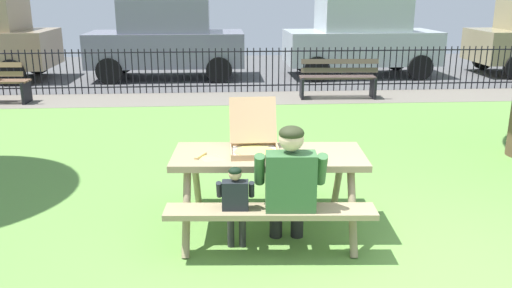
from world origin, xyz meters
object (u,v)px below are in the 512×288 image
(parked_car_center, at_px, (166,39))
(parked_car_right, at_px, (361,37))
(pizza_box_open, at_px, (254,142))
(picnic_table_foreground, at_px, (268,171))
(child_at_table, at_px, (236,201))
(pizza_slice_on_table, at_px, (209,157))
(adult_at_table, at_px, (290,184))
(park_bench_center, at_px, (338,79))

(parked_car_center, bearing_deg, parked_car_right, 0.00)
(pizza_box_open, bearing_deg, picnic_table_foreground, -32.48)
(pizza_box_open, height_order, parked_car_center, parked_car_center)
(child_at_table, bearing_deg, pizza_slice_on_table, 118.96)
(picnic_table_foreground, height_order, pizza_slice_on_table, pizza_slice_on_table)
(adult_at_table, distance_m, parked_car_right, 10.12)
(child_at_table, bearing_deg, adult_at_table, -0.16)
(pizza_box_open, height_order, pizza_slice_on_table, pizza_box_open)
(child_at_table, distance_m, parked_car_center, 9.73)
(parked_car_right, bearing_deg, park_bench_center, -112.92)
(picnic_table_foreground, xyz_separation_m, adult_at_table, (0.14, -0.51, 0.06))
(pizza_slice_on_table, relative_size, parked_car_right, 0.07)
(pizza_slice_on_table, distance_m, child_at_table, 0.55)
(park_bench_center, xyz_separation_m, parked_car_right, (1.23, 2.90, 0.59))
(pizza_slice_on_table, xyz_separation_m, parked_car_center, (-1.20, 9.20, 0.23))
(pizza_slice_on_table, bearing_deg, parked_car_center, 97.45)
(park_bench_center, relative_size, parked_car_center, 0.41)
(picnic_table_foreground, distance_m, child_at_table, 0.61)
(pizza_slice_on_table, height_order, parked_car_center, parked_car_center)
(pizza_box_open, distance_m, parked_car_right, 9.64)
(pizza_slice_on_table, relative_size, adult_at_table, 0.24)
(picnic_table_foreground, bearing_deg, park_bench_center, 71.68)
(picnic_table_foreground, xyz_separation_m, parked_car_right, (3.28, 9.10, 0.41))
(pizza_box_open, xyz_separation_m, pizza_slice_on_table, (-0.43, -0.18, -0.08))
(park_bench_center, relative_size, parked_car_right, 0.41)
(child_at_table, relative_size, park_bench_center, 0.52)
(pizza_box_open, bearing_deg, park_bench_center, 70.35)
(pizza_slice_on_table, xyz_separation_m, adult_at_table, (0.70, -0.42, -0.12))
(pizza_box_open, relative_size, pizza_slice_on_table, 1.97)
(picnic_table_foreground, relative_size, park_bench_center, 1.17)
(adult_at_table, xyz_separation_m, parked_car_center, (-1.90, 9.61, 0.35))
(pizza_box_open, height_order, park_bench_center, pizza_box_open)
(child_at_table, bearing_deg, park_bench_center, 70.45)
(park_bench_center, bearing_deg, pizza_slice_on_table, -112.54)
(park_bench_center, bearing_deg, adult_at_table, -105.95)
(child_at_table, xyz_separation_m, park_bench_center, (2.39, 6.72, -0.09))
(pizza_box_open, distance_m, adult_at_table, 0.68)
(picnic_table_foreground, height_order, child_at_table, child_at_table)
(pizza_slice_on_table, height_order, parked_car_right, parked_car_right)
(adult_at_table, bearing_deg, park_bench_center, 74.05)
(pizza_box_open, bearing_deg, adult_at_table, -65.83)
(child_at_table, distance_m, park_bench_center, 7.13)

